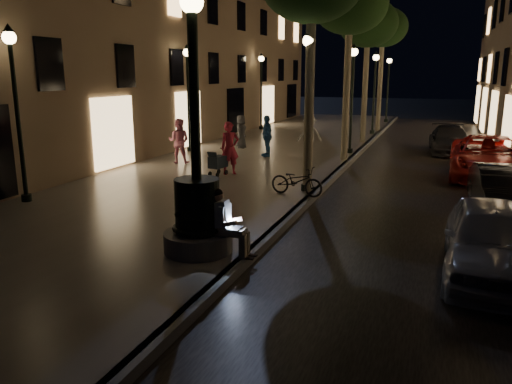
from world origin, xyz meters
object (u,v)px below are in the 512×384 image
at_px(lamp_curb_b, 352,85).
at_px(lamp_curb_d, 388,80).
at_px(lamp_curb_a, 308,91).
at_px(stroller, 218,162).
at_px(pedestrian_white, 310,135).
at_px(tree_third, 368,24).
at_px(car_front, 492,240).
at_px(lamp_left_a, 15,92).
at_px(car_second, 503,190).
at_px(pedestrian_blue, 267,136).
at_px(car_third, 488,157).
at_px(lamp_curb_c, 375,82).
at_px(pedestrian_red, 230,148).
at_px(fountain_lamppost, 197,203).
at_px(tree_far, 383,28).
at_px(lamp_left_b, 188,85).
at_px(lamp_left_c, 261,82).
at_px(seated_man_laptop, 226,220).
at_px(pedestrian_pink, 179,141).
at_px(car_rear, 450,140).
at_px(pedestrian_dark, 241,131).
at_px(tree_second, 350,5).
at_px(bicycle, 297,181).

bearing_deg(lamp_curb_b, lamp_curb_d, 90.00).
bearing_deg(lamp_curb_a, stroller, 161.45).
height_order(lamp_curb_a, pedestrian_white, lamp_curb_a).
relative_size(tree_third, car_front, 1.73).
xyz_separation_m(lamp_left_a, car_second, (12.60, 4.04, -2.60)).
bearing_deg(pedestrian_blue, car_third, 46.90).
xyz_separation_m(lamp_curb_c, pedestrian_red, (-3.21, -14.40, -2.10)).
relative_size(lamp_curb_c, pedestrian_red, 2.56).
height_order(fountain_lamppost, car_front, fountain_lamppost).
bearing_deg(car_third, tree_far, 113.80).
relative_size(fountain_lamppost, lamp_left_b, 1.08).
relative_size(lamp_left_a, pedestrian_blue, 2.69).
bearing_deg(lamp_curb_a, lamp_left_c, 113.93).
distance_m(lamp_curb_c, pedestrian_white, 9.17).
xyz_separation_m(fountain_lamppost, pedestrian_red, (-2.51, 7.60, -0.07)).
bearing_deg(fountain_lamppost, lamp_curb_c, 88.18).
bearing_deg(car_front, seated_man_laptop, -165.11).
bearing_deg(pedestrian_pink, car_rear, -154.08).
xyz_separation_m(seated_man_laptop, lamp_left_a, (-7.01, 2.00, 2.33)).
bearing_deg(car_front, tree_third, 107.69).
height_order(tree_far, pedestrian_dark, tree_far).
xyz_separation_m(lamp_curb_c, car_third, (5.50, -11.00, -2.47)).
bearing_deg(fountain_lamppost, lamp_curb_b, 87.14).
distance_m(tree_third, lamp_left_b, 9.74).
relative_size(tree_far, car_third, 1.36).
xyz_separation_m(tree_second, bicycle, (-0.20, -6.69, -5.70)).
bearing_deg(lamp_left_b, seated_man_laptop, -59.70).
bearing_deg(seated_man_laptop, lamp_curb_a, 89.16).
relative_size(lamp_curb_d, lamp_left_c, 1.00).
relative_size(lamp_curb_b, car_front, 1.16).
distance_m(lamp_curb_b, lamp_left_b, 7.38).
height_order(car_third, pedestrian_pink, pedestrian_pink).
xyz_separation_m(tree_third, car_third, (5.50, -7.00, -5.37)).
relative_size(tree_second, tree_third, 1.03).
relative_size(car_third, pedestrian_pink, 3.09).
xyz_separation_m(tree_third, car_front, (4.82, -16.85, -5.43)).
height_order(lamp_curb_c, car_front, lamp_curb_c).
height_order(lamp_left_a, pedestrian_pink, lamp_left_a).
height_order(tree_third, lamp_left_a, tree_third).
distance_m(fountain_lamppost, lamp_left_c, 23.00).
xyz_separation_m(lamp_curb_d, bicycle, (-0.10, -24.69, -2.60)).
xyz_separation_m(lamp_left_a, pedestrian_pink, (1.08, 7.00, -2.14)).
bearing_deg(stroller, pedestrian_pink, 154.42).
bearing_deg(car_rear, car_front, -91.86).
bearing_deg(seated_man_laptop, tree_second, 89.10).
height_order(lamp_left_a, car_second, lamp_left_a).
distance_m(pedestrian_pink, pedestrian_dark, 4.85).
xyz_separation_m(fountain_lamppost, tree_third, (0.70, 18.00, 4.93)).
bearing_deg(pedestrian_white, lamp_curb_d, -121.85).
bearing_deg(pedestrian_pink, tree_second, -165.75).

